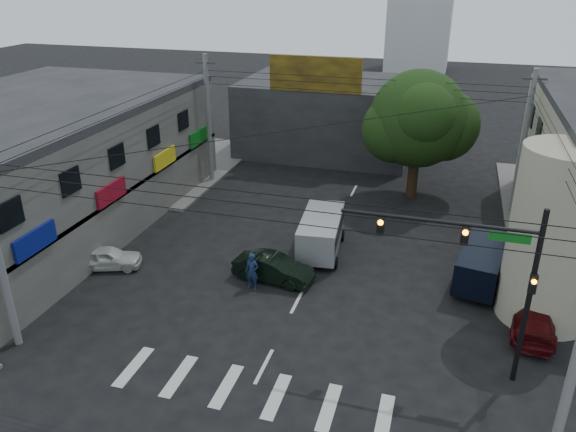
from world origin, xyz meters
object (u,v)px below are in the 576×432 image
at_px(white_compact, 107,258).
at_px(maroon_sedan, 534,318).
at_px(traffic_gantry, 485,264).
at_px(dark_sedan, 273,268).
at_px(silver_minivan, 321,235).
at_px(street_tree, 418,119).
at_px(traffic_officer, 252,271).
at_px(utility_pole_far_left, 209,120).
at_px(utility_pole_far_right, 523,145).
at_px(navy_van, 482,265).

relative_size(white_compact, maroon_sedan, 0.83).
height_order(traffic_gantry, dark_sedan, traffic_gantry).
bearing_deg(maroon_sedan, silver_minivan, -18.91).
height_order(street_tree, traffic_officer, street_tree).
relative_size(traffic_gantry, dark_sedan, 1.69).
bearing_deg(maroon_sedan, white_compact, 5.69).
height_order(street_tree, utility_pole_far_left, utility_pole_far_left).
height_order(street_tree, dark_sedan, street_tree).
relative_size(utility_pole_far_right, navy_van, 1.74).
bearing_deg(navy_van, traffic_officer, 119.40).
bearing_deg(dark_sedan, traffic_gantry, -108.57).
bearing_deg(utility_pole_far_right, white_compact, -146.84).
bearing_deg(traffic_officer, street_tree, 70.05).
xyz_separation_m(street_tree, navy_van, (4.38, -10.75, -4.47)).
bearing_deg(utility_pole_far_right, street_tree, 171.25).
bearing_deg(traffic_gantry, utility_pole_far_left, 137.14).
xyz_separation_m(white_compact, silver_minivan, (10.38, 4.99, 0.46)).
distance_m(utility_pole_far_left, utility_pole_far_right, 21.00).
height_order(navy_van, traffic_officer, navy_van).
height_order(utility_pole_far_left, dark_sedan, utility_pole_far_left).
xyz_separation_m(dark_sedan, traffic_officer, (-0.76, -1.05, 0.27)).
height_order(street_tree, maroon_sedan, street_tree).
height_order(silver_minivan, navy_van, silver_minivan).
height_order(maroon_sedan, traffic_officer, traffic_officer).
relative_size(utility_pole_far_left, maroon_sedan, 2.00).
height_order(white_compact, navy_van, navy_van).
distance_m(maroon_sedan, navy_van, 4.24).
bearing_deg(silver_minivan, traffic_officer, 148.43).
bearing_deg(maroon_sedan, traffic_gantry, 58.20).
bearing_deg(white_compact, silver_minivan, -84.13).
height_order(utility_pole_far_right, traffic_officer, utility_pole_far_right).
height_order(traffic_gantry, traffic_officer, traffic_gantry).
bearing_deg(traffic_gantry, utility_pole_far_right, 81.06).
bearing_deg(utility_pole_far_left, white_compact, -90.00).
bearing_deg(navy_van, white_compact, 112.20).
relative_size(traffic_gantry, traffic_officer, 3.80).
bearing_deg(street_tree, utility_pole_far_left, -176.05).
bearing_deg(utility_pole_far_left, dark_sedan, -54.75).
xyz_separation_m(silver_minivan, navy_van, (8.50, -1.02, -0.05)).
distance_m(traffic_gantry, navy_van, 8.21).
bearing_deg(traffic_gantry, maroon_sedan, 53.38).
xyz_separation_m(utility_pole_far_left, traffic_officer, (8.04, -13.50, -3.65)).
xyz_separation_m(utility_pole_far_right, traffic_officer, (-12.96, -13.50, -3.65)).
height_order(utility_pole_far_right, navy_van, utility_pole_far_right).
bearing_deg(silver_minivan, utility_pole_far_right, -55.99).
height_order(street_tree, utility_pole_far_right, utility_pole_far_right).
distance_m(street_tree, navy_van, 12.44).
distance_m(silver_minivan, traffic_officer, 5.31).
height_order(white_compact, maroon_sedan, maroon_sedan).
relative_size(traffic_gantry, white_compact, 1.89).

